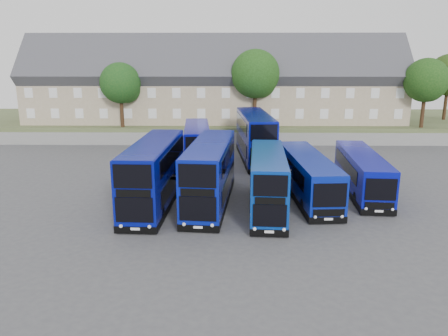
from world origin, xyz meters
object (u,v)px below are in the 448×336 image
Objects in this scene: tree_east at (427,82)px; tree_west at (122,85)px; dd_front_left at (154,175)px; dd_front_mid at (210,174)px; coach_east_a at (308,177)px; tree_mid at (256,76)px.

tree_west is at bearing -180.00° from tree_east.
dd_front_left is 1.00× the size of dd_front_mid.
dd_front_left is at bearing -171.62° from dd_front_mid.
dd_front_mid is at bearing -63.17° from tree_west.
coach_east_a is (11.15, 1.91, -0.65)m from dd_front_left.
tree_west is at bearing 110.68° from dd_front_left.
tree_mid is (4.54, 23.15, 5.89)m from dd_front_mid.
coach_east_a is at bearing -129.59° from tree_east.
dd_front_mid is 7.43m from coach_east_a.
coach_east_a is 28.60m from tree_west.
tree_mid is at bearing 93.38° from coach_east_a.
coach_east_a is 1.27× the size of tree_mid.
tree_mid reaches higher than dd_front_left.
dd_front_left is 0.97× the size of coach_east_a.
tree_mid is 1.12× the size of tree_east.
dd_front_mid is 1.23× the size of tree_mid.
tree_mid is (8.49, 23.38, 5.87)m from dd_front_left.
dd_front_left is at bearing -109.95° from tree_mid.
tree_east is at bearing 0.00° from tree_west.
coach_east_a is 1.43× the size of tree_east.
dd_front_mid is 0.97× the size of coach_east_a.
tree_west is 0.83× the size of tree_mid.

